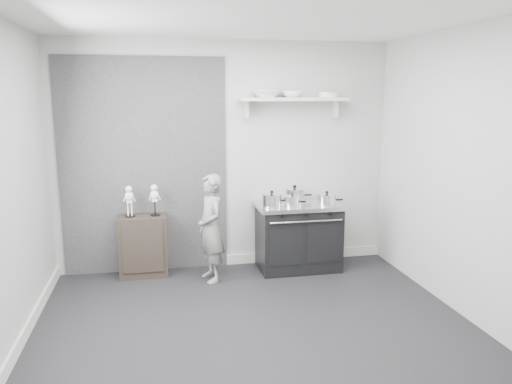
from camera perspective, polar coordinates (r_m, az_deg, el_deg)
ground at (r=4.65m, az=-0.07°, el=-15.46°), size 4.00×4.00×0.00m
room_shell at (r=4.31m, az=-1.63°, el=5.23°), size 4.02×3.62×2.71m
wall_shelf at (r=5.97m, az=4.33°, el=10.42°), size 1.30×0.26×0.24m
stove at (r=6.03m, az=4.86°, el=-5.03°), size 1.00×0.63×0.81m
side_cabinet at (r=5.94m, az=-12.76°, el=-6.02°), size 0.55×0.32×0.71m
child at (r=5.60m, az=-5.20°, el=-4.14°), size 0.39×0.50×1.22m
pot_front_left at (r=5.73m, az=1.82°, el=-0.94°), size 0.32×0.23×0.19m
pot_back_left at (r=6.04m, az=4.43°, el=-0.32°), size 0.34×0.26×0.20m
pot_front_right at (r=5.86m, az=8.10°, el=-0.86°), size 0.31×0.22×0.17m
pot_front_center at (r=5.73m, az=4.12°, el=-1.09°), size 0.25×0.17×0.16m
skeleton_full at (r=5.81m, az=-14.28°, el=-0.78°), size 0.11×0.07×0.41m
skeleton_torso at (r=5.80m, az=-11.52°, el=-0.65°), size 0.12×0.07×0.42m
bowl_large at (r=5.89m, az=1.20°, el=11.14°), size 0.33×0.33×0.08m
bowl_small at (r=5.96m, az=4.12°, el=11.09°), size 0.24×0.24×0.08m
plate_stack at (r=6.10m, az=8.30°, el=10.93°), size 0.24×0.24×0.06m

